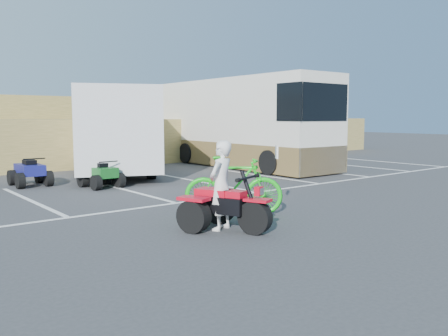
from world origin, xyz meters
TOP-DOWN VIEW (x-y plane):
  - ground at (0.00, 0.00)m, footprint 100.00×100.00m
  - parking_stripes at (0.87, 4.07)m, footprint 28.00×5.16m
  - grass_embankment at (0.00, 15.48)m, footprint 40.00×8.50m
  - red_trike_atv at (-0.78, -0.57)m, footprint 1.73×1.97m
  - rider at (-0.83, -0.43)m, footprint 0.72×0.60m
  - green_dirt_bike at (0.22, 0.46)m, footprint 2.03×1.80m
  - cargo_trailer at (1.46, 8.71)m, footprint 5.08×7.13m
  - rv_motorhome at (7.06, 8.56)m, footprint 2.81×10.17m
  - quad_atv_blue at (-1.90, 7.70)m, footprint 1.04×1.38m
  - quad_atv_green at (-0.34, 6.02)m, footprint 1.04×1.34m

SIDE VIEW (x-z plane):
  - ground at x=0.00m, z-range 0.00..0.00m
  - red_trike_atv at x=-0.78m, z-range -0.53..0.53m
  - quad_atv_blue at x=-1.90m, z-range -0.45..0.45m
  - quad_atv_green at x=-0.34m, z-range -0.42..0.42m
  - parking_stripes at x=0.87m, z-range 0.00..0.01m
  - green_dirt_bike at x=0.22m, z-range 0.00..1.28m
  - rider at x=-0.83m, z-range 0.00..1.68m
  - grass_embankment at x=0.00m, z-range -0.13..2.97m
  - rv_motorhome at x=7.06m, z-range -0.24..3.39m
  - cargo_trailer at x=1.46m, z-range 0.13..3.22m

